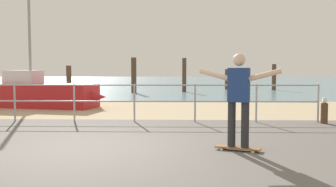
{
  "coord_description": "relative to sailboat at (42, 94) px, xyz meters",
  "views": [
    {
      "loc": [
        1.56,
        -6.6,
        1.47
      ],
      "look_at": [
        1.3,
        2.0,
        0.9
      ],
      "focal_mm": 40.37,
      "sensor_mm": 36.0,
      "label": 1
    }
  ],
  "objects": [
    {
      "name": "seagull",
      "position": [
        8.98,
        -3.92,
        0.11
      ],
      "size": [
        0.25,
        0.47,
        0.18
      ],
      "color": "white",
      "rests_on": "bollard_short"
    },
    {
      "name": "groyne_post_0",
      "position": [
        -0.6,
        5.51,
        0.29
      ],
      "size": [
        0.26,
        0.26,
        1.62
      ],
      "primitive_type": "cylinder",
      "color": "#513826",
      "rests_on": "ground"
    },
    {
      "name": "ground_plane",
      "position": [
        3.59,
        -8.34,
        -0.52
      ],
      "size": [
        24.0,
        10.0,
        0.04
      ],
      "primitive_type": "cube",
      "color": "#605B56",
      "rests_on": "ground"
    },
    {
      "name": "groyne_post_3",
      "position": [
        8.48,
        12.34,
        0.19
      ],
      "size": [
        0.33,
        0.33,
        1.42
      ],
      "primitive_type": "cylinder",
      "color": "#513826",
      "rests_on": "ground"
    },
    {
      "name": "skateboarder",
      "position": [
        6.19,
        -7.31,
        0.5
      ],
      "size": [
        1.37,
        0.63,
        1.65
      ],
      "color": "#26262B",
      "rests_on": "skateboard"
    },
    {
      "name": "groyne_post_4",
      "position": [
        11.51,
        11.59,
        0.36
      ],
      "size": [
        0.28,
        0.28,
        1.76
      ],
      "primitive_type": "cylinder",
      "color": "#513826",
      "rests_on": "ground"
    },
    {
      "name": "sailboat",
      "position": [
        0.0,
        0.0,
        0.0
      ],
      "size": [
        5.07,
        2.28,
        4.51
      ],
      "color": "#B21E23",
      "rests_on": "ground"
    },
    {
      "name": "railing_fence",
      "position": [
        3.1,
        -3.74,
        0.18
      ],
      "size": [
        11.62,
        0.05,
        1.05
      ],
      "color": "#9EA0A5",
      "rests_on": "ground"
    },
    {
      "name": "skateboard",
      "position": [
        6.19,
        -7.31,
        -0.45
      ],
      "size": [
        0.82,
        0.49,
        0.08
      ],
      "color": "brown",
      "rests_on": "ground"
    },
    {
      "name": "groyne_post_2",
      "position": [
        5.46,
        9.43,
        0.54
      ],
      "size": [
        0.25,
        0.25,
        2.11
      ],
      "primitive_type": "cylinder",
      "color": "#513826",
      "rests_on": "ground"
    },
    {
      "name": "beach_strip",
      "position": [
        3.59,
        -0.34,
        -0.52
      ],
      "size": [
        24.0,
        6.0,
        0.04
      ],
      "primitive_type": "cube",
      "color": "tan",
      "rests_on": "ground"
    },
    {
      "name": "bollard_short",
      "position": [
        8.99,
        -3.91,
        -0.24
      ],
      "size": [
        0.18,
        0.18,
        0.55
      ],
      "primitive_type": "cylinder",
      "color": "#513826",
      "rests_on": "ground"
    },
    {
      "name": "groyne_post_1",
      "position": [
        2.43,
        8.53,
        0.54
      ],
      "size": [
        0.31,
        0.31,
        2.12
      ],
      "primitive_type": "cylinder",
      "color": "#513826",
      "rests_on": "ground"
    },
    {
      "name": "sea_surface",
      "position": [
        3.59,
        27.66,
        -0.52
      ],
      "size": [
        72.0,
        50.0,
        0.04
      ],
      "primitive_type": "cube",
      "color": "slate",
      "rests_on": "ground"
    }
  ]
}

